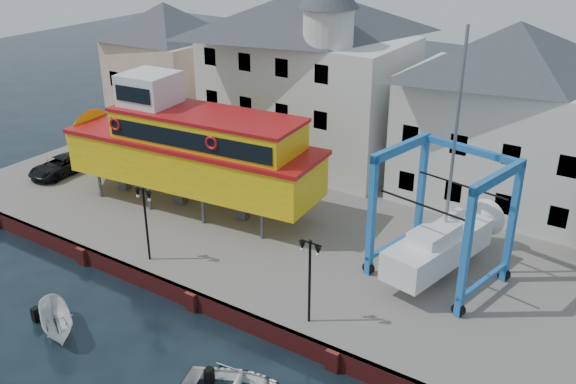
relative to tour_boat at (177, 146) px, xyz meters
The scene contains 12 objects.
ground 11.46m from the tour_boat, 45.11° to the right, with size 140.00×140.00×0.00m, color black.
hardstanding 9.27m from the tour_boat, 26.43° to the left, with size 44.00×22.00×1.00m, color slate.
quay_wall 11.19m from the tour_boat, 44.70° to the right, with size 44.00×0.47×1.00m.
building_pink 15.13m from the tour_boat, 135.08° to the left, with size 8.00×7.00×10.30m.
building_white_main 11.58m from the tour_boat, 77.44° to the left, with size 14.00×8.30×14.00m.
building_white_right 20.13m from the tour_boat, 35.48° to the left, with size 12.00×8.00×11.20m.
lamp_post_left 7.03m from the tour_boat, 61.60° to the right, with size 1.12×0.32×4.20m.
lamp_post_right 14.70m from the tour_boat, 24.79° to the right, with size 1.12×0.32×4.20m.
tour_boat is the anchor object (origin of this frame).
travel_lift 16.96m from the tour_boat, ahead, with size 6.62×8.57×12.56m.
van 10.79m from the tour_boat, behind, with size 2.11×4.57×1.27m, color black.
motorboat_a 13.57m from the tour_boat, 74.78° to the right, with size 1.38×3.67×1.42m, color white.
Camera 1 is at (18.56, -19.42, 18.37)m, focal length 40.00 mm.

